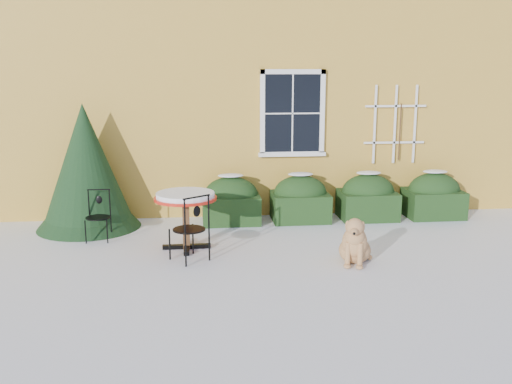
{
  "coord_description": "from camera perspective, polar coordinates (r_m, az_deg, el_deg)",
  "views": [
    {
      "loc": [
        -0.93,
        -7.7,
        2.79
      ],
      "look_at": [
        0.0,
        1.0,
        0.9
      ],
      "focal_mm": 40.0,
      "sensor_mm": 36.0,
      "label": 1
    }
  ],
  "objects": [
    {
      "name": "house",
      "position": [
        14.74,
        -2.57,
        13.83
      ],
      "size": [
        12.4,
        8.4,
        6.4
      ],
      "color": "gold",
      "rests_on": "ground"
    },
    {
      "name": "hedge_row",
      "position": [
        10.84,
        7.82,
        -0.65
      ],
      "size": [
        4.95,
        0.8,
        0.91
      ],
      "color": "black",
      "rests_on": "ground"
    },
    {
      "name": "evergreen_shrub",
      "position": [
        10.53,
        -16.57,
        1.29
      ],
      "size": [
        1.83,
        1.83,
        2.22
      ],
      "rotation": [
        0.0,
        0.0,
        0.26
      ],
      "color": "black",
      "rests_on": "ground"
    },
    {
      "name": "patio_chair_far",
      "position": [
        9.8,
        -15.5,
        -2.27
      ],
      "size": [
        0.4,
        0.4,
        0.84
      ],
      "rotation": [
        0.0,
        0.0,
        -0.04
      ],
      "color": "black",
      "rests_on": "ground"
    },
    {
      "name": "ground",
      "position": [
        8.25,
        0.75,
        -7.59
      ],
      "size": [
        80.0,
        80.0,
        0.0
      ],
      "primitive_type": "plane",
      "color": "white",
      "rests_on": "ground"
    },
    {
      "name": "dog",
      "position": [
        8.44,
        9.85,
        -5.16
      ],
      "size": [
        0.61,
        0.8,
        0.75
      ],
      "rotation": [
        0.0,
        0.0,
        -0.32
      ],
      "color": "tan",
      "rests_on": "ground"
    },
    {
      "name": "patio_chair_near",
      "position": [
        8.45,
        -6.55,
        -3.59
      ],
      "size": [
        0.62,
        0.62,
        1.01
      ],
      "rotation": [
        0.0,
        0.0,
        3.75
      ],
      "color": "black",
      "rests_on": "ground"
    },
    {
      "name": "bistro_table",
      "position": [
        8.97,
        -7.06,
        -1.01
      ],
      "size": [
        0.98,
        0.98,
        0.91
      ],
      "rotation": [
        0.0,
        0.0,
        -0.27
      ],
      "color": "black",
      "rests_on": "ground"
    }
  ]
}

